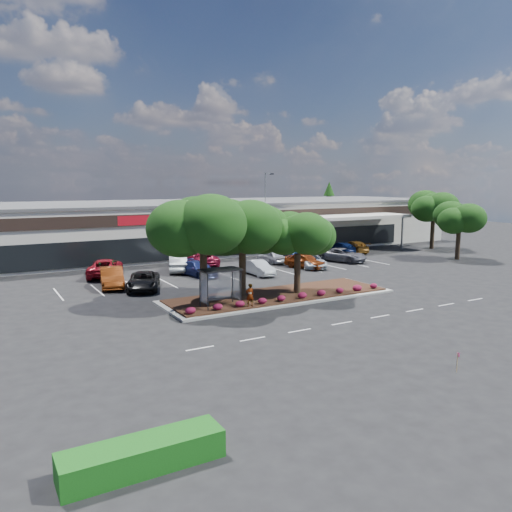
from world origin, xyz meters
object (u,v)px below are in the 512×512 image
light_pole (266,216)px  car_0 (112,277)px  survey_stake (458,360)px  car_1 (143,281)px

light_pole → car_0: light_pole is taller
survey_stake → car_0: car_0 is taller
light_pole → car_1: (-21.38, -16.16, -3.72)m
survey_stake → car_0: size_ratio=0.18×
car_1 → light_pole: bearing=59.2°
survey_stake → car_1: car_1 is taller
car_0 → car_1: car_0 is taller
survey_stake → light_pole: bearing=70.8°
car_0 → car_1: 3.03m
light_pole → survey_stake: bearing=-109.2°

